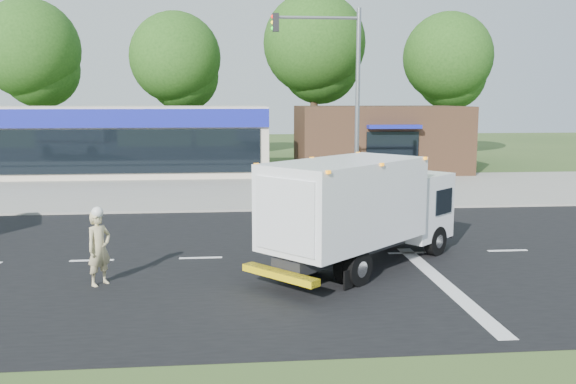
# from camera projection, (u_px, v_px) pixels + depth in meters

# --- Properties ---
(ground) EXTENTS (120.00, 120.00, 0.00)m
(ground) POSITION_uv_depth(u_px,v_px,m) (306.00, 256.00, 17.45)
(ground) COLOR #385123
(ground) RESTS_ON ground
(road_asphalt) EXTENTS (60.00, 14.00, 0.02)m
(road_asphalt) POSITION_uv_depth(u_px,v_px,m) (306.00, 256.00, 17.45)
(road_asphalt) COLOR black
(road_asphalt) RESTS_ON ground
(sidewalk) EXTENTS (60.00, 2.40, 0.12)m
(sidewalk) POSITION_uv_depth(u_px,v_px,m) (282.00, 205.00, 25.51)
(sidewalk) COLOR gray
(sidewalk) RESTS_ON ground
(parking_apron) EXTENTS (60.00, 9.00, 0.02)m
(parking_apron) POSITION_uv_depth(u_px,v_px,m) (273.00, 186.00, 31.22)
(parking_apron) COLOR gray
(parking_apron) RESTS_ON ground
(lane_markings) EXTENTS (55.20, 7.00, 0.01)m
(lane_markings) POSITION_uv_depth(u_px,v_px,m) (363.00, 267.00, 16.24)
(lane_markings) COLOR silver
(lane_markings) RESTS_ON road_asphalt
(ems_box_truck) EXTENTS (6.27, 5.98, 2.94)m
(ems_box_truck) POSITION_uv_depth(u_px,v_px,m) (361.00, 205.00, 15.99)
(ems_box_truck) COLOR black
(ems_box_truck) RESTS_ON ground
(emergency_worker) EXTENTS (0.76, 0.79, 1.93)m
(emergency_worker) POSITION_uv_depth(u_px,v_px,m) (99.00, 247.00, 14.58)
(emergency_worker) COLOR tan
(emergency_worker) RESTS_ON ground
(retail_strip_mall) EXTENTS (18.00, 6.20, 4.00)m
(retail_strip_mall) POSITION_uv_depth(u_px,v_px,m) (114.00, 140.00, 35.93)
(retail_strip_mall) COLOR beige
(retail_strip_mall) RESTS_ON ground
(brown_storefront) EXTENTS (10.00, 6.70, 4.00)m
(brown_storefront) POSITION_uv_depth(u_px,v_px,m) (380.00, 139.00, 37.45)
(brown_storefront) COLOR #382316
(brown_storefront) RESTS_ON ground
(traffic_signal_pole) EXTENTS (3.51, 0.25, 8.00)m
(traffic_signal_pole) POSITION_uv_depth(u_px,v_px,m) (342.00, 87.00, 24.39)
(traffic_signal_pole) COLOR gray
(traffic_signal_pole) RESTS_ON ground
(background_trees) EXTENTS (36.77, 7.39, 12.10)m
(background_trees) POSITION_uv_depth(u_px,v_px,m) (247.00, 58.00, 43.96)
(background_trees) COLOR #332114
(background_trees) RESTS_ON ground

